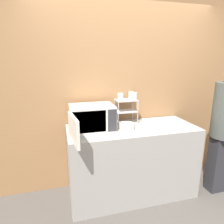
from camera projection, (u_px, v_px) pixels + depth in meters
ground_plane at (140, 209)px, 2.43m from camera, size 12.00×12.00×0.00m
wall_back at (124, 94)px, 2.78m from camera, size 8.00×0.06×2.60m
counter at (132, 161)px, 2.64m from camera, size 1.63×0.68×0.94m
microwave at (91, 118)px, 2.40m from camera, size 0.55×0.79×0.30m
dish_rack at (126, 106)px, 2.66m from camera, size 0.28×0.21×0.31m
glass_front_left at (120, 97)px, 2.55m from camera, size 0.07×0.07×0.10m
glass_back_right at (131, 95)px, 2.69m from camera, size 0.07×0.07×0.10m
glass_front_right at (134, 96)px, 2.60m from camera, size 0.07×0.07×0.10m
bowl at (127, 126)px, 2.45m from camera, size 0.20×0.20×0.07m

